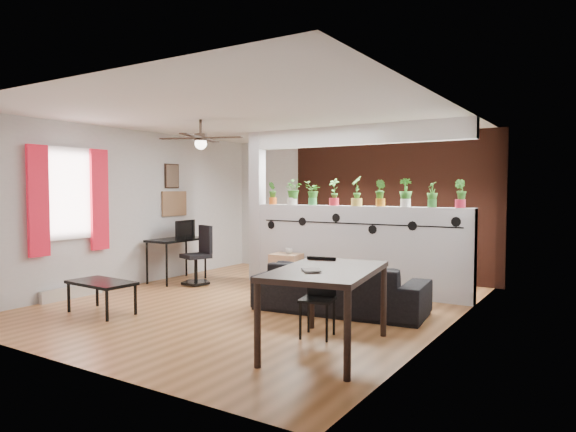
{
  "coord_description": "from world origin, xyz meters",
  "views": [
    {
      "loc": [
        4.17,
        -5.83,
        1.61
      ],
      "look_at": [
        0.1,
        0.6,
        1.21
      ],
      "focal_mm": 32.0,
      "sensor_mm": 36.0,
      "label": 1
    }
  ],
  "objects_px": {
    "potted_plant_1": "(292,191)",
    "potted_plant_2": "(313,192)",
    "cube_shelf": "(286,271)",
    "coffee_table": "(101,285)",
    "potted_plant_8": "(460,193)",
    "computer_desk": "(177,243)",
    "dining_table": "(327,277)",
    "potted_plant_3": "(334,191)",
    "potted_plant_0": "(273,192)",
    "potted_plant_7": "(432,194)",
    "folding_chair": "(320,289)",
    "sofa": "(340,288)",
    "potted_plant_5": "(381,192)",
    "office_chair": "(199,259)",
    "ceiling_fan": "(201,140)",
    "potted_plant_4": "(357,190)",
    "potted_plant_6": "(406,192)",
    "cup": "(289,251)"
  },
  "relations": [
    {
      "from": "potted_plant_1",
      "to": "potted_plant_2",
      "type": "bearing_deg",
      "value": 0.0
    },
    {
      "from": "cube_shelf",
      "to": "coffee_table",
      "type": "distance_m",
      "value": 2.94
    },
    {
      "from": "potted_plant_8",
      "to": "computer_desk",
      "type": "bearing_deg",
      "value": -169.87
    },
    {
      "from": "computer_desk",
      "to": "dining_table",
      "type": "distance_m",
      "value": 4.53
    },
    {
      "from": "potted_plant_3",
      "to": "dining_table",
      "type": "bearing_deg",
      "value": -64.03
    },
    {
      "from": "potted_plant_0",
      "to": "potted_plant_7",
      "type": "xyz_separation_m",
      "value": [
        2.77,
        0.0,
        -0.01
      ]
    },
    {
      "from": "potted_plant_1",
      "to": "folding_chair",
      "type": "height_order",
      "value": "potted_plant_1"
    },
    {
      "from": "potted_plant_7",
      "to": "dining_table",
      "type": "distance_m",
      "value": 2.97
    },
    {
      "from": "potted_plant_3",
      "to": "sofa",
      "type": "bearing_deg",
      "value": -59.61
    },
    {
      "from": "potted_plant_5",
      "to": "office_chair",
      "type": "distance_m",
      "value": 3.23
    },
    {
      "from": "ceiling_fan",
      "to": "potted_plant_4",
      "type": "distance_m",
      "value": 2.51
    },
    {
      "from": "potted_plant_2",
      "to": "sofa",
      "type": "bearing_deg",
      "value": -48.47
    },
    {
      "from": "potted_plant_5",
      "to": "sofa",
      "type": "height_order",
      "value": "potted_plant_5"
    },
    {
      "from": "cube_shelf",
      "to": "dining_table",
      "type": "xyz_separation_m",
      "value": [
        2.09,
        -2.51,
        0.46
      ]
    },
    {
      "from": "potted_plant_1",
      "to": "potted_plant_2",
      "type": "distance_m",
      "value": 0.4
    },
    {
      "from": "potted_plant_0",
      "to": "potted_plant_6",
      "type": "bearing_deg",
      "value": 0.0
    },
    {
      "from": "computer_desk",
      "to": "ceiling_fan",
      "type": "bearing_deg",
      "value": -33.85
    },
    {
      "from": "potted_plant_4",
      "to": "coffee_table",
      "type": "height_order",
      "value": "potted_plant_4"
    },
    {
      "from": "potted_plant_5",
      "to": "potted_plant_7",
      "type": "xyz_separation_m",
      "value": [
        0.79,
        0.0,
        -0.02
      ]
    },
    {
      "from": "potted_plant_8",
      "to": "cup",
      "type": "distance_m",
      "value": 2.81
    },
    {
      "from": "ceiling_fan",
      "to": "coffee_table",
      "type": "bearing_deg",
      "value": -115.11
    },
    {
      "from": "potted_plant_0",
      "to": "potted_plant_8",
      "type": "height_order",
      "value": "potted_plant_8"
    },
    {
      "from": "potted_plant_1",
      "to": "potted_plant_3",
      "type": "xyz_separation_m",
      "value": [
        0.79,
        0.0,
        -0.0
      ]
    },
    {
      "from": "potted_plant_5",
      "to": "folding_chair",
      "type": "distance_m",
      "value": 2.66
    },
    {
      "from": "cube_shelf",
      "to": "folding_chair",
      "type": "relative_size",
      "value": 0.65
    },
    {
      "from": "potted_plant_3",
      "to": "potted_plant_6",
      "type": "bearing_deg",
      "value": 0.0
    },
    {
      "from": "potted_plant_1",
      "to": "potted_plant_2",
      "type": "relative_size",
      "value": 1.09
    },
    {
      "from": "potted_plant_3",
      "to": "potted_plant_5",
      "type": "xyz_separation_m",
      "value": [
        0.79,
        0.0,
        -0.01
      ]
    },
    {
      "from": "potted_plant_1",
      "to": "coffee_table",
      "type": "relative_size",
      "value": 0.47
    },
    {
      "from": "cup",
      "to": "computer_desk",
      "type": "bearing_deg",
      "value": -166.37
    },
    {
      "from": "potted_plant_4",
      "to": "potted_plant_3",
      "type": "bearing_deg",
      "value": 180.0
    },
    {
      "from": "office_chair",
      "to": "coffee_table",
      "type": "height_order",
      "value": "office_chair"
    },
    {
      "from": "dining_table",
      "to": "coffee_table",
      "type": "height_order",
      "value": "dining_table"
    },
    {
      "from": "potted_plant_0",
      "to": "potted_plant_2",
      "type": "distance_m",
      "value": 0.79
    },
    {
      "from": "potted_plant_2",
      "to": "potted_plant_7",
      "type": "distance_m",
      "value": 1.98
    },
    {
      "from": "folding_chair",
      "to": "cup",
      "type": "bearing_deg",
      "value": 129.47
    },
    {
      "from": "potted_plant_6",
      "to": "cube_shelf",
      "type": "xyz_separation_m",
      "value": [
        -1.88,
        -0.34,
        -1.29
      ]
    },
    {
      "from": "office_chair",
      "to": "potted_plant_4",
      "type": "bearing_deg",
      "value": 19.18
    },
    {
      "from": "potted_plant_2",
      "to": "dining_table",
      "type": "bearing_deg",
      "value": -57.97
    },
    {
      "from": "cup",
      "to": "folding_chair",
      "type": "distance_m",
      "value": 2.7
    },
    {
      "from": "potted_plant_6",
      "to": "sofa",
      "type": "distance_m",
      "value": 1.87
    },
    {
      "from": "potted_plant_7",
      "to": "sofa",
      "type": "relative_size",
      "value": 0.17
    },
    {
      "from": "cube_shelf",
      "to": "dining_table",
      "type": "distance_m",
      "value": 3.3
    },
    {
      "from": "potted_plant_5",
      "to": "office_chair",
      "type": "relative_size",
      "value": 0.41
    },
    {
      "from": "potted_plant_1",
      "to": "office_chair",
      "type": "relative_size",
      "value": 0.44
    },
    {
      "from": "cup",
      "to": "office_chair",
      "type": "distance_m",
      "value": 1.56
    },
    {
      "from": "office_chair",
      "to": "potted_plant_5",
      "type": "bearing_deg",
      "value": 16.72
    },
    {
      "from": "potted_plant_6",
      "to": "sofa",
      "type": "bearing_deg",
      "value": -107.3
    },
    {
      "from": "potted_plant_7",
      "to": "cup",
      "type": "height_order",
      "value": "potted_plant_7"
    },
    {
      "from": "potted_plant_5",
      "to": "potted_plant_8",
      "type": "relative_size",
      "value": 1.01
    }
  ]
}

